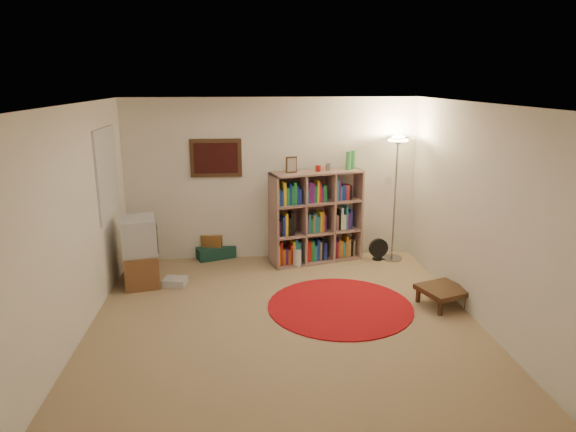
% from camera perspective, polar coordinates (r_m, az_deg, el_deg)
% --- Properties ---
extents(room, '(4.54, 4.54, 2.54)m').
position_cam_1_polar(room, '(5.82, -1.03, 0.10)').
color(room, '#9D815C').
rests_on(room, ground).
extents(bookshelf, '(1.47, 0.77, 1.70)m').
position_cam_1_polar(bookshelf, '(7.89, 2.99, -0.27)').
color(bookshelf, '#906A60').
rests_on(bookshelf, ground).
extents(floor_lamp, '(0.47, 0.47, 1.94)m').
position_cam_1_polar(floor_lamp, '(7.92, 12.03, 6.34)').
color(floor_lamp, '#949598').
rests_on(floor_lamp, ground).
extents(floor_fan, '(0.31, 0.18, 0.35)m').
position_cam_1_polar(floor_fan, '(8.18, 10.00, -3.66)').
color(floor_fan, black).
rests_on(floor_fan, ground).
extents(tv_stand, '(0.58, 0.73, 0.94)m').
position_cam_1_polar(tv_stand, '(7.34, -16.10, -3.89)').
color(tv_stand, brown).
rests_on(tv_stand, ground).
extents(dvd_box, '(0.35, 0.31, 0.10)m').
position_cam_1_polar(dvd_box, '(7.30, -12.41, -7.14)').
color(dvd_box, '#BAB9BF').
rests_on(dvd_box, ground).
extents(suitcase, '(0.68, 0.56, 0.19)m').
position_cam_1_polar(suitcase, '(8.29, -8.13, -3.90)').
color(suitcase, '#153B30').
rests_on(suitcase, ground).
extents(wicker_basket, '(0.37, 0.30, 0.19)m').
position_cam_1_polar(wicker_basket, '(8.25, -8.36, -2.63)').
color(wicker_basket, brown).
rests_on(wicker_basket, suitcase).
extents(paper_towel, '(0.14, 0.14, 0.26)m').
position_cam_1_polar(paper_towel, '(7.79, 1.03, -4.72)').
color(paper_towel, silver).
rests_on(paper_towel, ground).
extents(red_rug, '(1.81, 1.81, 0.02)m').
position_cam_1_polar(red_rug, '(6.54, 5.81, -9.94)').
color(red_rug, maroon).
rests_on(red_rug, ground).
extents(side_table, '(0.67, 0.67, 0.24)m').
position_cam_1_polar(side_table, '(6.75, 16.84, -7.94)').
color(side_table, '#352112').
rests_on(side_table, ground).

